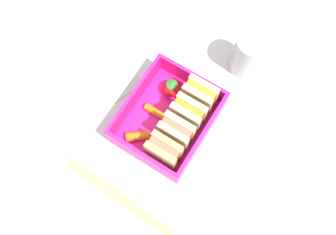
{
  "coord_description": "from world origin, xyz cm",
  "views": [
    {
      "loc": [
        16.6,
        10.37,
        61.83
      ],
      "look_at": [
        0.0,
        0.0,
        2.7
      ],
      "focal_mm": 40.0,
      "sensor_mm": 36.0,
      "label": 1
    }
  ],
  "objects_px": {
    "carrot_stick_left": "(154,113)",
    "carrot_stick_far_left": "(138,136)",
    "sandwich_center_left": "(188,114)",
    "sandwich_center_right": "(164,151)",
    "strawberry_far_left": "(172,88)",
    "folded_napkin": "(98,82)",
    "sandwich_center": "(176,132)",
    "drinking_glass": "(248,54)",
    "chopstick_pair": "(121,199)",
    "sandwich_left": "(199,96)"
  },
  "relations": [
    {
      "from": "carrot_stick_left",
      "to": "chopstick_pair",
      "type": "relative_size",
      "value": 0.18
    },
    {
      "from": "sandwich_left",
      "to": "drinking_glass",
      "type": "distance_m",
      "value": 0.11
    },
    {
      "from": "sandwich_center_right",
      "to": "strawberry_far_left",
      "type": "relative_size",
      "value": 1.67
    },
    {
      "from": "strawberry_far_left",
      "to": "folded_napkin",
      "type": "height_order",
      "value": "strawberry_far_left"
    },
    {
      "from": "carrot_stick_left",
      "to": "sandwich_center_left",
      "type": "bearing_deg",
      "value": 111.43
    },
    {
      "from": "folded_napkin",
      "to": "carrot_stick_far_left",
      "type": "bearing_deg",
      "value": 67.57
    },
    {
      "from": "sandwich_left",
      "to": "folded_napkin",
      "type": "xyz_separation_m",
      "value": [
        0.06,
        -0.17,
        -0.04
      ]
    },
    {
      "from": "sandwich_center_left",
      "to": "sandwich_center_right",
      "type": "distance_m",
      "value": 0.07
    },
    {
      "from": "carrot_stick_far_left",
      "to": "drinking_glass",
      "type": "xyz_separation_m",
      "value": [
        -0.22,
        0.09,
        0.02
      ]
    },
    {
      "from": "chopstick_pair",
      "to": "folded_napkin",
      "type": "xyz_separation_m",
      "value": [
        -0.15,
        -0.15,
        -0.0
      ]
    },
    {
      "from": "sandwich_center",
      "to": "folded_napkin",
      "type": "xyz_separation_m",
      "value": [
        -0.02,
        -0.17,
        -0.04
      ]
    },
    {
      "from": "carrot_stick_left",
      "to": "carrot_stick_far_left",
      "type": "relative_size",
      "value": 0.97
    },
    {
      "from": "carrot_stick_far_left",
      "to": "drinking_glass",
      "type": "relative_size",
      "value": 0.45
    },
    {
      "from": "sandwich_left",
      "to": "sandwich_center_left",
      "type": "xyz_separation_m",
      "value": [
        0.04,
        0.0,
        0.0
      ]
    },
    {
      "from": "carrot_stick_left",
      "to": "strawberry_far_left",
      "type": "bearing_deg",
      "value": 175.88
    },
    {
      "from": "sandwich_center",
      "to": "carrot_stick_left",
      "type": "height_order",
      "value": "sandwich_center"
    },
    {
      "from": "chopstick_pair",
      "to": "carrot_stick_far_left",
      "type": "bearing_deg",
      "value": -162.83
    },
    {
      "from": "sandwich_left",
      "to": "chopstick_pair",
      "type": "relative_size",
      "value": 0.3
    },
    {
      "from": "strawberry_far_left",
      "to": "folded_napkin",
      "type": "xyz_separation_m",
      "value": [
        0.05,
        -0.12,
        -0.03
      ]
    },
    {
      "from": "sandwich_center_left",
      "to": "drinking_glass",
      "type": "bearing_deg",
      "value": 167.64
    },
    {
      "from": "sandwich_center_right",
      "to": "chopstick_pair",
      "type": "distance_m",
      "value": 0.11
    },
    {
      "from": "sandwich_center_left",
      "to": "drinking_glass",
      "type": "xyz_separation_m",
      "value": [
        -0.15,
        0.03,
        0.0
      ]
    },
    {
      "from": "carrot_stick_left",
      "to": "chopstick_pair",
      "type": "xyz_separation_m",
      "value": [
        0.15,
        0.03,
        -0.01
      ]
    },
    {
      "from": "sandwich_center_left",
      "to": "carrot_stick_left",
      "type": "height_order",
      "value": "sandwich_center_left"
    },
    {
      "from": "sandwich_left",
      "to": "sandwich_center_left",
      "type": "distance_m",
      "value": 0.04
    },
    {
      "from": "sandwich_center_right",
      "to": "carrot_stick_far_left",
      "type": "xyz_separation_m",
      "value": [
        -0.0,
        -0.05,
        -0.02
      ]
    },
    {
      "from": "carrot_stick_far_left",
      "to": "chopstick_pair",
      "type": "bearing_deg",
      "value": 17.17
    },
    {
      "from": "sandwich_center",
      "to": "chopstick_pair",
      "type": "bearing_deg",
      "value": -9.79
    },
    {
      "from": "sandwich_left",
      "to": "carrot_stick_left",
      "type": "height_order",
      "value": "sandwich_left"
    },
    {
      "from": "sandwich_center_right",
      "to": "carrot_stick_far_left",
      "type": "bearing_deg",
      "value": -93.49
    },
    {
      "from": "sandwich_center",
      "to": "folded_napkin",
      "type": "height_order",
      "value": "sandwich_center"
    },
    {
      "from": "drinking_glass",
      "to": "sandwich_center_left",
      "type": "bearing_deg",
      "value": -12.36
    },
    {
      "from": "carrot_stick_left",
      "to": "chopstick_pair",
      "type": "distance_m",
      "value": 0.15
    },
    {
      "from": "carrot_stick_left",
      "to": "drinking_glass",
      "type": "distance_m",
      "value": 0.19
    },
    {
      "from": "sandwich_center_left",
      "to": "drinking_glass",
      "type": "distance_m",
      "value": 0.15
    },
    {
      "from": "sandwich_center_left",
      "to": "sandwich_center",
      "type": "bearing_deg",
      "value": 0.0
    },
    {
      "from": "sandwich_left",
      "to": "chopstick_pair",
      "type": "bearing_deg",
      "value": -6.34
    },
    {
      "from": "sandwich_center_left",
      "to": "chopstick_pair",
      "type": "height_order",
      "value": "sandwich_center_left"
    },
    {
      "from": "carrot_stick_left",
      "to": "folded_napkin",
      "type": "bearing_deg",
      "value": -89.97
    },
    {
      "from": "sandwich_center",
      "to": "drinking_glass",
      "type": "bearing_deg",
      "value": 170.06
    },
    {
      "from": "sandwich_center_right",
      "to": "strawberry_far_left",
      "type": "xyz_separation_m",
      "value": [
        -0.1,
        -0.05,
        -0.01
      ]
    },
    {
      "from": "drinking_glass",
      "to": "folded_napkin",
      "type": "bearing_deg",
      "value": -50.68
    },
    {
      "from": "sandwich_center_right",
      "to": "folded_napkin",
      "type": "bearing_deg",
      "value": -106.89
    },
    {
      "from": "sandwich_left",
      "to": "sandwich_center_right",
      "type": "xyz_separation_m",
      "value": [
        0.11,
        0.0,
        0.0
      ]
    },
    {
      "from": "strawberry_far_left",
      "to": "carrot_stick_left",
      "type": "distance_m",
      "value": 0.05
    },
    {
      "from": "carrot_stick_left",
      "to": "chopstick_pair",
      "type": "bearing_deg",
      "value": 11.6
    },
    {
      "from": "sandwich_center_right",
      "to": "folded_napkin",
      "type": "relative_size",
      "value": 0.53
    },
    {
      "from": "carrot_stick_far_left",
      "to": "folded_napkin",
      "type": "distance_m",
      "value": 0.13
    },
    {
      "from": "sandwich_center",
      "to": "strawberry_far_left",
      "type": "distance_m",
      "value": 0.08
    },
    {
      "from": "sandwich_left",
      "to": "sandwich_center",
      "type": "relative_size",
      "value": 1.0
    }
  ]
}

